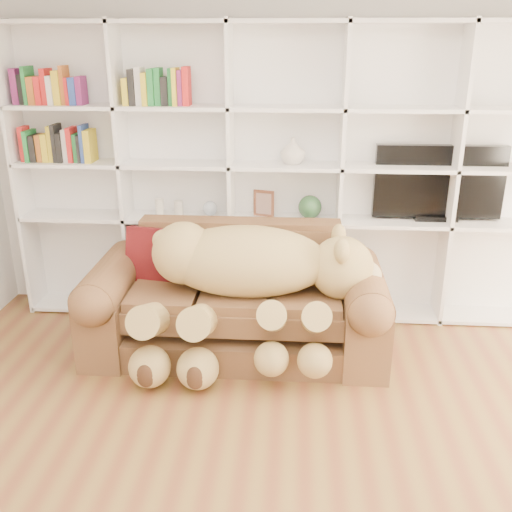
# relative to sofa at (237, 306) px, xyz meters

# --- Properties ---
(wall_back) EXTENTS (5.00, 0.02, 2.70)m
(wall_back) POSITION_rel_sofa_xyz_m (0.34, 0.83, 1.00)
(wall_back) COLOR white
(wall_back) RESTS_ON floor
(bookshelf) EXTENTS (4.43, 0.35, 2.40)m
(bookshelf) POSITION_rel_sofa_xyz_m (0.10, 0.69, 0.96)
(bookshelf) COLOR white
(bookshelf) RESTS_ON floor
(sofa) EXTENTS (2.21, 0.95, 0.93)m
(sofa) POSITION_rel_sofa_xyz_m (0.00, 0.00, 0.00)
(sofa) COLOR brown
(sofa) RESTS_ON floor
(teddy_bear) EXTENTS (1.75, 0.93, 1.01)m
(teddy_bear) POSITION_rel_sofa_xyz_m (0.10, -0.19, 0.31)
(teddy_bear) COLOR tan
(teddy_bear) RESTS_ON sofa
(throw_pillow) EXTENTS (0.46, 0.31, 0.45)m
(throw_pillow) POSITION_rel_sofa_xyz_m (-0.65, 0.15, 0.33)
(throw_pillow) COLOR #55110E
(throw_pillow) RESTS_ON sofa
(gift_box) EXTENTS (0.27, 0.26, 0.21)m
(gift_box) POSITION_rel_sofa_xyz_m (0.93, -0.19, -0.25)
(gift_box) COLOR #B52818
(gift_box) RESTS_ON floor
(tv) EXTENTS (1.03, 0.18, 0.61)m
(tv) POSITION_rel_sofa_xyz_m (1.57, 0.68, 0.81)
(tv) COLOR black
(tv) RESTS_ON bookshelf
(picture_frame) EXTENTS (0.17, 0.07, 0.22)m
(picture_frame) POSITION_rel_sofa_xyz_m (0.17, 0.63, 0.63)
(picture_frame) COLOR brown
(picture_frame) RESTS_ON bookshelf
(green_vase) EXTENTS (0.19, 0.19, 0.19)m
(green_vase) POSITION_rel_sofa_xyz_m (0.55, 0.63, 0.61)
(green_vase) COLOR #2A532E
(green_vase) RESTS_ON bookshelf
(figurine_tall) EXTENTS (0.07, 0.07, 0.14)m
(figurine_tall) POSITION_rel_sofa_xyz_m (-0.71, 0.63, 0.59)
(figurine_tall) COLOR beige
(figurine_tall) RESTS_ON bookshelf
(figurine_short) EXTENTS (0.09, 0.09, 0.13)m
(figurine_short) POSITION_rel_sofa_xyz_m (-0.54, 0.63, 0.58)
(figurine_short) COLOR beige
(figurine_short) RESTS_ON bookshelf
(snow_globe) EXTENTS (0.12, 0.12, 0.12)m
(snow_globe) POSITION_rel_sofa_xyz_m (-0.28, 0.63, 0.58)
(snow_globe) COLOR silver
(snow_globe) RESTS_ON bookshelf
(shelf_vase) EXTENTS (0.24, 0.24, 0.21)m
(shelf_vase) POSITION_rel_sofa_xyz_m (0.40, 0.63, 1.07)
(shelf_vase) COLOR beige
(shelf_vase) RESTS_ON bookshelf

